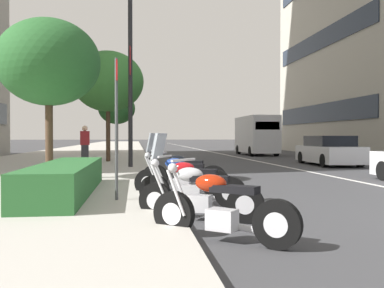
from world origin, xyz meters
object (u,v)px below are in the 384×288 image
motorcycle_second_in_row (180,178)px  street_tree_near_plaza_corner (49,63)px  street_lamp_with_banners (139,45)px  parking_sign_by_curb (117,115)px  pedestrian_on_plaza (85,145)px  car_mid_block_traffic (329,151)px  delivery_van_ahead (256,135)px  motorcycle_under_tarp (221,211)px  motorcycle_mid_row (197,195)px  motorcycle_far_end_row (183,174)px  street_tree_by_lamp_post (108,82)px  motorcycle_by_sign_pole (189,185)px  street_tree_far_plaza (117,109)px

motorcycle_second_in_row → street_tree_near_plaza_corner: street_tree_near_plaza_corner is taller
motorcycle_second_in_row → street_lamp_with_banners: size_ratio=0.26×
parking_sign_by_curb → street_tree_near_plaza_corner: 5.32m
street_tree_near_plaza_corner → pedestrian_on_plaza: street_tree_near_plaza_corner is taller
car_mid_block_traffic → delivery_van_ahead: bearing=4.2°
motorcycle_under_tarp → street_tree_near_plaza_corner: (7.56, 3.64, 3.15)m
delivery_van_ahead → parking_sign_by_curb: parking_sign_by_curb is taller
motorcycle_mid_row → motorcycle_far_end_row: motorcycle_mid_row is taller
street_tree_near_plaza_corner → street_tree_by_lamp_post: 9.32m
motorcycle_under_tarp → motorcycle_mid_row: motorcycle_mid_row is taller
street_tree_near_plaza_corner → motorcycle_by_sign_pole: bearing=-142.4°
motorcycle_second_in_row → street_tree_near_plaza_corner: size_ratio=0.46×
parking_sign_by_curb → pedestrian_on_plaza: bearing=9.6°
motorcycle_by_sign_pole → car_mid_block_traffic: motorcycle_by_sign_pole is taller
street_lamp_with_banners → street_tree_near_plaza_corner: street_lamp_with_banners is taller
motorcycle_mid_row → car_mid_block_traffic: bearing=-97.5°
motorcycle_by_sign_pole → pedestrian_on_plaza: 11.48m
motorcycle_by_sign_pole → street_tree_by_lamp_post: 14.59m
motorcycle_mid_row → motorcycle_under_tarp: bearing=119.0°
motorcycle_far_end_row → motorcycle_mid_row: bearing=106.7°
delivery_van_ahead → street_tree_far_plaza: bearing=88.4°
motorcycle_mid_row → parking_sign_by_curb: size_ratio=0.72×
delivery_van_ahead → street_lamp_with_banners: 16.94m
street_tree_far_plaza → pedestrian_on_plaza: (-12.90, 0.83, -2.42)m
motorcycle_second_in_row → car_mid_block_traffic: motorcycle_second_in_row is taller
motorcycle_by_sign_pole → delivery_van_ahead: (23.59, -8.00, 1.11)m
motorcycle_mid_row → motorcycle_far_end_row: 3.95m
street_tree_by_lamp_post → pedestrian_on_plaza: 4.36m
street_tree_near_plaza_corner → motorcycle_mid_row: bearing=-149.7°
street_tree_far_plaza → motorcycle_under_tarp: bearing=-174.7°
motorcycle_far_end_row → motorcycle_second_in_row: bearing=100.6°
motorcycle_far_end_row → delivery_van_ahead: size_ratio=0.38×
motorcycle_under_tarp → street_tree_near_plaza_corner: size_ratio=0.38×
car_mid_block_traffic → pedestrian_on_plaza: 11.66m
pedestrian_on_plaza → street_tree_by_lamp_post: bearing=-23.4°
motorcycle_mid_row → street_tree_far_plaza: (25.27, 2.40, 3.01)m
motorcycle_under_tarp → motorcycle_by_sign_pole: bearing=-51.0°
street_tree_far_plaza → pedestrian_on_plaza: bearing=176.3°
motorcycle_far_end_row → delivery_van_ahead: delivery_van_ahead is taller
motorcycle_mid_row → delivery_van_ahead: size_ratio=0.36×
street_tree_by_lamp_post → street_tree_far_plaza: street_tree_by_lamp_post is taller
motorcycle_under_tarp → car_mid_block_traffic: bearing=-81.7°
delivery_van_ahead → pedestrian_on_plaza: size_ratio=3.24×
motorcycle_by_sign_pole → car_mid_block_traffic: (11.80, -8.35, 0.25)m
motorcycle_second_in_row → motorcycle_far_end_row: size_ratio=1.02×
motorcycle_far_end_row → street_lamp_with_banners: (7.09, 1.04, 4.75)m
parking_sign_by_curb → street_tree_by_lamp_post: size_ratio=0.50×
street_tree_near_plaza_corner → street_tree_far_plaza: (19.23, -1.14, -0.12)m
motorcycle_second_in_row → pedestrian_on_plaza: (9.66, 3.22, 0.58)m
street_lamp_with_banners → motorcycle_by_sign_pole: bearing=-174.7°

